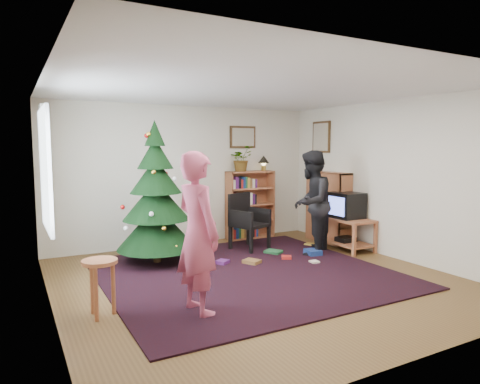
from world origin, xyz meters
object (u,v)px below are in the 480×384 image
bookshelf_back (250,204)px  person_standing (198,233)px  bookshelf_right (328,206)px  armchair (247,219)px  person_by_chair (311,203)px  stool (100,273)px  picture_back (243,137)px  crt_tv (347,205)px  picture_right (321,137)px  potted_plant (241,159)px  tv_stand (346,231)px  table_lamp (264,160)px  christmas_tree (156,205)px

bookshelf_back → person_standing: 3.85m
bookshelf_back → bookshelf_right: size_ratio=1.00×
armchair → person_by_chair: (0.75, -0.82, 0.33)m
bookshelf_back → stool: bookshelf_back is taller
picture_back → person_standing: picture_back is taller
picture_back → crt_tv: bearing=-58.6°
stool → person_standing: size_ratio=0.35×
person_by_chair → bookshelf_back: bearing=-117.0°
bookshelf_back → picture_right: bearing=-25.6°
picture_back → picture_right: 1.51m
picture_back → bookshelf_right: (1.19, -1.13, -1.29)m
person_standing → potted_plant: (2.17, 3.03, 0.68)m
tv_stand → bookshelf_right: bearing=79.1°
crt_tv → person_by_chair: bearing=175.9°
table_lamp → picture_right: bearing=-32.3°
picture_right → person_by_chair: picture_right is taller
armchair → bookshelf_right: bearing=-28.2°
picture_right → crt_tv: (-0.26, -1.03, -1.18)m
bookshelf_right → person_by_chair: bearing=124.2°
picture_back → stool: size_ratio=0.91×
bookshelf_back → bookshelf_right: same height
picture_right → tv_stand: picture_right is taller
christmas_tree → bookshelf_right: christmas_tree is taller
person_standing → potted_plant: size_ratio=3.56×
stool → person_standing: 1.09m
picture_right → potted_plant: bearing=157.6°
picture_right → table_lamp: picture_right is taller
crt_tv → table_lamp: bearing=112.7°
crt_tv → person_by_chair: person_by_chair is taller
bookshelf_back → crt_tv: (0.98, -1.62, 0.10)m
picture_back → person_by_chair: size_ratio=0.32×
bookshelf_right → person_standing: 4.03m
tv_stand → stool: (-4.28, -1.03, 0.14)m
bookshelf_right → person_by_chair: person_by_chair is taller
picture_right → stool: 5.20m
bookshelf_back → armchair: 0.91m
picture_back → potted_plant: picture_back is taller
picture_right → bookshelf_right: (-0.14, -0.40, -1.29)m
picture_back → armchair: size_ratio=0.57×
picture_back → person_standing: bearing=-125.7°
picture_back → bookshelf_right: picture_back is taller
armchair → christmas_tree: bearing=166.8°
person_by_chair → potted_plant: potted_plant is taller
bookshelf_right → table_lamp: size_ratio=4.38×
bookshelf_right → picture_right: bearing=-18.6°
crt_tv → bookshelf_right: bearing=78.9°
picture_right → christmas_tree: 3.57m
armchair → picture_right: bearing=-14.3°
picture_right → armchair: bearing=-174.9°
picture_right → christmas_tree: picture_right is taller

